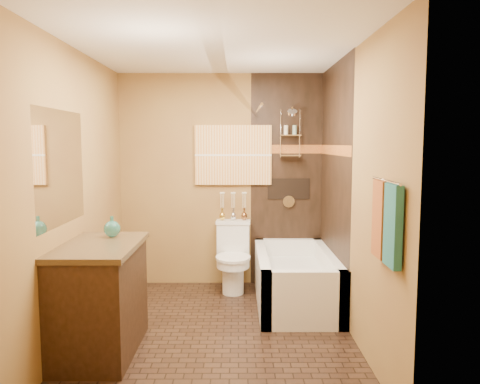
{
  "coord_description": "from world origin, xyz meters",
  "views": [
    {
      "loc": [
        0.2,
        -4.04,
        1.69
      ],
      "look_at": [
        0.22,
        0.4,
        1.23
      ],
      "focal_mm": 35.0,
      "sensor_mm": 36.0,
      "label": 1
    }
  ],
  "objects_px": {
    "sunset_painting": "(233,155)",
    "toilet": "(233,256)",
    "vanity": "(99,298)",
    "bathtub": "(295,283)"
  },
  "relations": [
    {
      "from": "bathtub",
      "to": "toilet",
      "type": "distance_m",
      "value": 0.82
    },
    {
      "from": "bathtub",
      "to": "toilet",
      "type": "xyz_separation_m",
      "value": [
        -0.66,
        0.46,
        0.18
      ]
    },
    {
      "from": "sunset_painting",
      "to": "toilet",
      "type": "xyz_separation_m",
      "value": [
        0.0,
        -0.26,
        -1.15
      ]
    },
    {
      "from": "bathtub",
      "to": "sunset_painting",
      "type": "bearing_deg",
      "value": 132.27
    },
    {
      "from": "toilet",
      "to": "vanity",
      "type": "xyz_separation_m",
      "value": [
        -1.07,
        -1.6,
        0.05
      ]
    },
    {
      "from": "bathtub",
      "to": "toilet",
      "type": "bearing_deg",
      "value": 144.91
    },
    {
      "from": "sunset_painting",
      "to": "toilet",
      "type": "height_order",
      "value": "sunset_painting"
    },
    {
      "from": "sunset_painting",
      "to": "toilet",
      "type": "relative_size",
      "value": 1.14
    },
    {
      "from": "sunset_painting",
      "to": "vanity",
      "type": "bearing_deg",
      "value": -119.82
    },
    {
      "from": "vanity",
      "to": "bathtub",
      "type": "bearing_deg",
      "value": 33.57
    }
  ]
}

